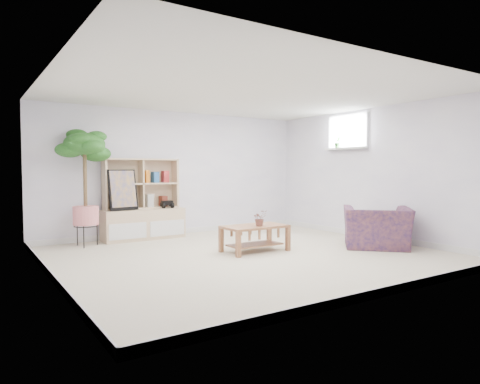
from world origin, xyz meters
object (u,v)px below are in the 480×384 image
coffee_table (255,238)px  floor_tree (85,188)px  storage_unit (143,199)px  armchair (377,225)px

coffee_table → floor_tree: 2.92m
coffee_table → storage_unit: bearing=115.4°
storage_unit → coffee_table: bearing=-63.9°
storage_unit → coffee_table: storage_unit is taller
floor_tree → coffee_table: bearing=-42.3°
floor_tree → armchair: size_ratio=1.91×
coffee_table → floor_tree: (-2.09, 1.90, 0.77)m
coffee_table → floor_tree: size_ratio=0.51×
floor_tree → storage_unit: bearing=10.1°
floor_tree → armchair: bearing=-34.8°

